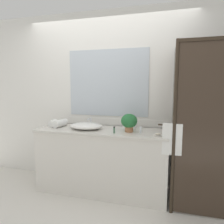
{
  "coord_description": "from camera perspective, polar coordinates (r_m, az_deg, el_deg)",
  "views": [
    {
      "loc": [
        0.83,
        -2.57,
        1.5
      ],
      "look_at": [
        0.15,
        0.0,
        1.15
      ],
      "focal_mm": 31.82,
      "sensor_mm": 36.0,
      "label": 1
    }
  ],
  "objects": [
    {
      "name": "faucet",
      "position": [
        2.97,
        -6.2,
        -3.32
      ],
      "size": [
        0.17,
        0.16,
        0.13
      ],
      "color": "silver",
      "rests_on": "vanity_cabinet"
    },
    {
      "name": "sink_basin",
      "position": [
        2.81,
        -7.44,
        -3.97
      ],
      "size": [
        0.47,
        0.34,
        0.09
      ],
      "primitive_type": "ellipsoid",
      "color": "white",
      "rests_on": "vanity_cabinet"
    },
    {
      "name": "rolled_towel_middle",
      "position": [
        3.04,
        -14.64,
        -3.14
      ],
      "size": [
        0.14,
        0.26,
        0.11
      ],
      "primitive_type": "cylinder",
      "rotation": [
        1.57,
        0.0,
        -0.15
      ],
      "color": "white",
      "rests_on": "vanity_cabinet"
    },
    {
      "name": "soap_dish",
      "position": [
        2.48,
        13.0,
        -6.38
      ],
      "size": [
        0.1,
        0.07,
        0.04
      ],
      "color": "silver",
      "rests_on": "vanity_cabinet"
    },
    {
      "name": "amenity_bottle_conditioner",
      "position": [
        2.54,
        0.65,
        -5.22
      ],
      "size": [
        0.03,
        0.03,
        0.09
      ],
      "color": "#4C7056",
      "rests_on": "vanity_cabinet"
    },
    {
      "name": "amenity_bottle_lotion",
      "position": [
        2.57,
        8.2,
        -4.98
      ],
      "size": [
        0.02,
        0.02,
        0.1
      ],
      "color": "silver",
      "rests_on": "vanity_cabinet"
    },
    {
      "name": "rolled_towel_near_edge",
      "position": [
        3.08,
        -16.56,
        -3.13
      ],
      "size": [
        0.13,
        0.2,
        0.1
      ],
      "primitive_type": "cylinder",
      "rotation": [
        1.57,
        0.0,
        0.21
      ],
      "color": "white",
      "rests_on": "vanity_cabinet"
    },
    {
      "name": "shower_enclosure",
      "position": [
        2.47,
        24.89,
        -4.38
      ],
      "size": [
        1.2,
        0.59,
        2.0
      ],
      "color": "#2D2319",
      "rests_on": "ground_plane"
    },
    {
      "name": "wall_back_with_mirror",
      "position": [
        3.04,
        -1.07,
        3.8
      ],
      "size": [
        4.4,
        0.06,
        2.6
      ],
      "color": "silver",
      "rests_on": "ground_plane"
    },
    {
      "name": "ground_plane",
      "position": [
        3.09,
        -2.89,
        -21.56
      ],
      "size": [
        8.0,
        8.0,
        0.0
      ],
      "primitive_type": "plane",
      "color": "silver"
    },
    {
      "name": "amenity_bottle_shampoo",
      "position": [
        2.82,
        6.64,
        -3.89
      ],
      "size": [
        0.03,
        0.03,
        0.1
      ],
      "color": "white",
      "rests_on": "vanity_cabinet"
    },
    {
      "name": "vanity_cabinet",
      "position": [
        2.91,
        -2.89,
        -13.68
      ],
      "size": [
        1.8,
        0.58,
        0.9
      ],
      "color": "silver",
      "rests_on": "ground_plane"
    },
    {
      "name": "potted_plant",
      "position": [
        2.61,
        4.94,
        -2.76
      ],
      "size": [
        0.21,
        0.21,
        0.24
      ],
      "color": "#B77A51",
      "rests_on": "vanity_cabinet"
    }
  ]
}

